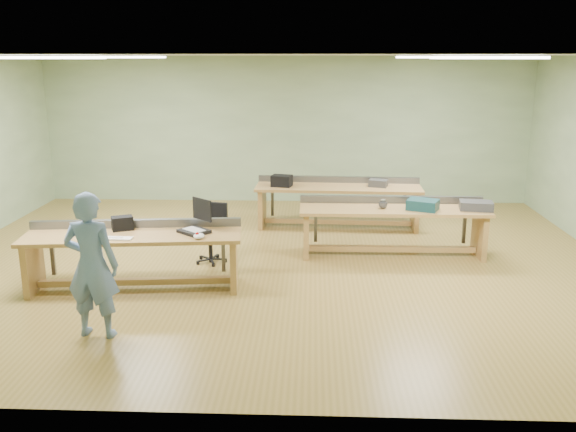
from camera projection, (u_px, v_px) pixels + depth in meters
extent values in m
plane|color=olive|center=(274.00, 262.00, 9.11)|extent=(10.00, 10.00, 0.00)
plane|color=silver|center=(273.00, 55.00, 8.34)|extent=(10.00, 10.00, 0.00)
cube|color=#95AF84|center=(286.00, 130.00, 12.59)|extent=(10.00, 0.04, 3.00)
cube|color=#95AF84|center=(242.00, 248.00, 4.86)|extent=(10.00, 0.04, 3.00)
cube|color=white|center=(48.00, 57.00, 7.00)|extent=(1.20, 0.50, 0.03)
cube|color=white|center=(126.00, 57.00, 9.90)|extent=(1.20, 0.50, 0.03)
cube|color=white|center=(488.00, 58.00, 6.80)|extent=(1.20, 0.50, 0.03)
cube|color=white|center=(436.00, 57.00, 9.70)|extent=(1.20, 0.50, 0.03)
cube|color=tan|center=(132.00, 236.00, 7.89)|extent=(2.86, 1.03, 0.05)
cube|color=tan|center=(33.00, 266.00, 7.91)|extent=(0.15, 0.65, 0.70)
cube|color=tan|center=(234.00, 262.00, 8.07)|extent=(0.15, 0.65, 0.70)
cube|color=tan|center=(136.00, 281.00, 8.05)|extent=(2.50, 0.36, 0.08)
cube|color=#57595F|center=(137.00, 223.00, 8.19)|extent=(2.80, 0.37, 0.11)
cube|color=tan|center=(394.00, 210.00, 9.26)|extent=(2.86, 0.78, 0.05)
cube|color=tan|center=(306.00, 232.00, 9.40)|extent=(0.08, 0.66, 0.70)
cube|color=tan|center=(480.00, 234.00, 9.31)|extent=(0.08, 0.66, 0.70)
cube|color=tan|center=(392.00, 249.00, 9.42)|extent=(2.55, 0.12, 0.08)
cube|color=#57595F|center=(391.00, 199.00, 9.57)|extent=(2.85, 0.10, 0.11)
cube|color=tan|center=(338.00, 188.00, 10.81)|extent=(2.95, 0.89, 0.05)
cube|color=tan|center=(262.00, 207.00, 11.00)|extent=(0.11, 0.68, 0.70)
cube|color=tan|center=(415.00, 210.00, 10.80)|extent=(0.11, 0.68, 0.70)
cube|color=tan|center=(338.00, 222.00, 10.96)|extent=(2.63, 0.20, 0.08)
cube|color=#57595F|center=(338.00, 179.00, 11.12)|extent=(2.93, 0.19, 0.11)
imported|color=#657EA6|center=(92.00, 265.00, 6.53)|extent=(0.62, 0.44, 1.63)
cube|color=black|center=(194.00, 231.00, 7.95)|extent=(0.47, 0.47, 0.04)
cube|color=black|center=(202.00, 209.00, 7.98)|extent=(0.29, 0.26, 0.29)
cube|color=white|center=(116.00, 238.00, 7.67)|extent=(0.41, 0.16, 0.02)
ellipsoid|color=white|center=(199.00, 236.00, 7.69)|extent=(0.16, 0.18, 0.07)
cube|color=black|center=(122.00, 223.00, 8.06)|extent=(0.32, 0.27, 0.18)
cylinder|color=black|center=(211.00, 248.00, 9.06)|extent=(0.06, 0.06, 0.43)
cube|color=black|center=(210.00, 233.00, 9.00)|extent=(0.50, 0.50, 0.06)
cube|color=black|center=(215.00, 214.00, 9.12)|extent=(0.39, 0.14, 0.37)
cylinder|color=black|center=(211.00, 260.00, 9.11)|extent=(0.57, 0.57, 0.06)
cube|color=#12363B|center=(423.00, 205.00, 9.14)|extent=(0.53, 0.48, 0.15)
cube|color=#323335|center=(476.00, 206.00, 9.13)|extent=(0.52, 0.37, 0.13)
imported|color=#323335|center=(383.00, 205.00, 9.22)|extent=(0.16, 0.16, 0.10)
cylinder|color=silver|center=(383.00, 204.00, 9.26)|extent=(0.07, 0.07, 0.13)
cube|color=black|center=(282.00, 181.00, 10.78)|extent=(0.39, 0.32, 0.20)
cube|color=#323335|center=(378.00, 183.00, 10.76)|extent=(0.37, 0.31, 0.13)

